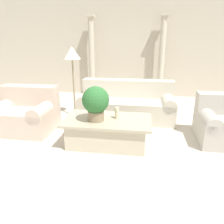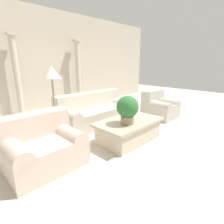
% 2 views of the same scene
% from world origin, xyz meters
% --- Properties ---
extents(ground_plane, '(16.00, 16.00, 0.00)m').
position_xyz_m(ground_plane, '(0.00, 0.00, 0.00)').
color(ground_plane, beige).
extents(wall_back, '(10.00, 0.06, 3.20)m').
position_xyz_m(wall_back, '(0.00, 3.10, 1.60)').
color(wall_back, beige).
rests_on(wall_back, ground_plane).
extents(sofa_long, '(2.03, 0.88, 0.81)m').
position_xyz_m(sofa_long, '(0.19, 0.93, 0.33)').
color(sofa_long, beige).
rests_on(sofa_long, ground_plane).
extents(loveseat, '(1.11, 0.88, 0.81)m').
position_xyz_m(loveseat, '(-1.68, -0.01, 0.33)').
color(loveseat, beige).
rests_on(loveseat, ground_plane).
extents(coffee_table, '(1.41, 0.83, 0.44)m').
position_xyz_m(coffee_table, '(-0.01, -0.39, 0.22)').
color(coffee_table, beige).
rests_on(coffee_table, ground_plane).
extents(potted_plant, '(0.42, 0.42, 0.55)m').
position_xyz_m(potted_plant, '(-0.18, -0.49, 0.75)').
color(potted_plant, '#937F60').
rests_on(potted_plant, coffee_table).
extents(pillar_candle, '(0.07, 0.07, 0.19)m').
position_xyz_m(pillar_candle, '(0.14, -0.35, 0.53)').
color(pillar_candle, beige).
rests_on(pillar_candle, coffee_table).
extents(floor_lamp, '(0.35, 0.35, 1.53)m').
position_xyz_m(floor_lamp, '(-0.97, 0.86, 1.30)').
color(floor_lamp, gray).
rests_on(floor_lamp, ground_plane).
extents(column_left, '(0.23, 0.23, 2.33)m').
position_xyz_m(column_left, '(-1.03, 2.81, 1.19)').
color(column_left, beige).
rests_on(column_left, ground_plane).
extents(column_right, '(0.23, 0.23, 2.33)m').
position_xyz_m(column_right, '(1.00, 2.81, 1.19)').
color(column_right, beige).
rests_on(column_right, ground_plane).
extents(armchair, '(0.80, 0.87, 0.78)m').
position_xyz_m(armchair, '(1.90, 0.02, 0.33)').
color(armchair, '#B7B2A8').
rests_on(armchair, ground_plane).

